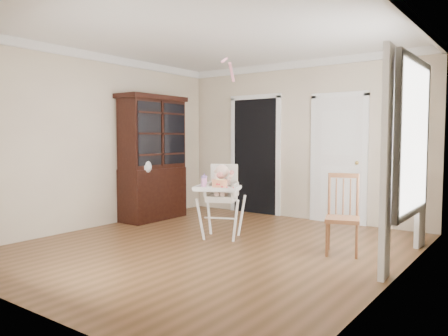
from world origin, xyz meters
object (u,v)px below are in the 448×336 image
Objects in this scene: high_chair at (221,192)px; cake at (220,184)px; sippy_cup at (204,181)px; dining_chair at (343,217)px; china_cabinet at (153,158)px.

high_chair is 0.32m from cake.
cake is at bearing -81.80° from high_chair.
sippy_cup is 0.20× the size of dining_chair.
high_chair is 1.09× the size of dining_chair.
china_cabinet is 2.19× the size of dining_chair.
cake is 2.07m from china_cabinet.
sippy_cup is 0.09× the size of china_cabinet.
china_cabinet reaches higher than high_chair.
cake is 0.27× the size of dining_chair.
sippy_cup reaches higher than cake.
dining_chair reaches higher than cake.
high_chair reaches higher than sippy_cup.
china_cabinet is at bearing 160.40° from cake.
high_chair reaches higher than cake.
dining_chair is at bearing -4.22° from china_cabinet.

